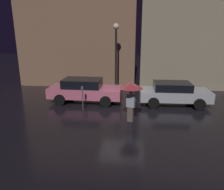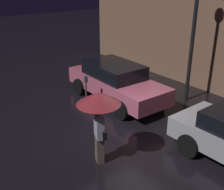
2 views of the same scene
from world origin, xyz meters
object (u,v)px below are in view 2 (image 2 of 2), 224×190
at_px(parking_meter, 86,90).
at_px(pedestrian_with_umbrella, 99,106).
at_px(street_lamp_near, 195,16).
at_px(parked_car_pink, 116,81).

bearing_deg(parking_meter, pedestrian_with_umbrella, -26.09).
xyz_separation_m(pedestrian_with_umbrella, street_lamp_near, (-1.20, 5.00, 1.60)).
xyz_separation_m(parked_car_pink, pedestrian_with_umbrella, (2.93, -2.84, 0.85)).
height_order(parked_car_pink, street_lamp_near, street_lamp_near).
height_order(parked_car_pink, pedestrian_with_umbrella, pedestrian_with_umbrella).
bearing_deg(parking_meter, parked_car_pink, 98.83).
distance_m(pedestrian_with_umbrella, street_lamp_near, 5.38).
relative_size(pedestrian_with_umbrella, street_lamp_near, 0.41).
distance_m(parking_meter, street_lamp_near, 4.63).
bearing_deg(pedestrian_with_umbrella, parking_meter, 175.79).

